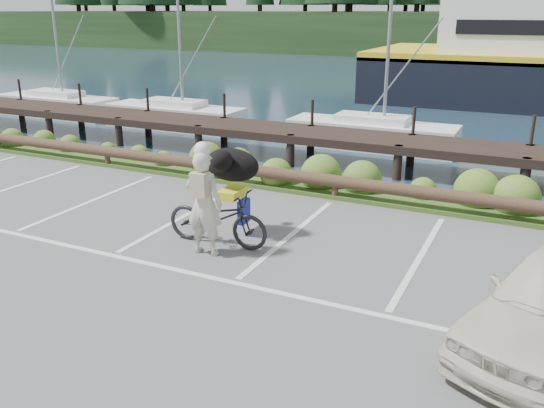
# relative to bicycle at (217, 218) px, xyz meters

# --- Properties ---
(ground) EXTENTS (72.00, 72.00, 0.00)m
(ground) POSITION_rel_bicycle_xyz_m (1.11, -0.95, -0.55)
(ground) COLOR #525355
(harbor_backdrop) EXTENTS (170.00, 160.00, 30.00)m
(harbor_backdrop) POSITION_rel_bicycle_xyz_m (1.51, 77.47, -0.55)
(harbor_backdrop) COLOR #192B3C
(harbor_backdrop) RESTS_ON ground
(vegetation_strip) EXTENTS (34.00, 1.60, 0.10)m
(vegetation_strip) POSITION_rel_bicycle_xyz_m (1.11, 4.35, -0.50)
(vegetation_strip) COLOR #3D5B21
(vegetation_strip) RESTS_ON ground
(log_rail) EXTENTS (32.00, 0.30, 0.60)m
(log_rail) POSITION_rel_bicycle_xyz_m (1.11, 3.65, -0.55)
(log_rail) COLOR #443021
(log_rail) RESTS_ON ground
(bicycle) EXTENTS (2.13, 0.83, 1.10)m
(bicycle) POSITION_rel_bicycle_xyz_m (0.00, 0.00, 0.00)
(bicycle) COLOR black
(bicycle) RESTS_ON ground
(cyclist) EXTENTS (0.74, 0.51, 1.98)m
(cyclist) POSITION_rel_bicycle_xyz_m (0.02, -0.49, 0.44)
(cyclist) COLOR beige
(cyclist) RESTS_ON ground
(dog) EXTENTS (0.62, 1.19, 0.67)m
(dog) POSITION_rel_bicycle_xyz_m (-0.03, 0.67, 0.89)
(dog) COLOR black
(dog) RESTS_ON bicycle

